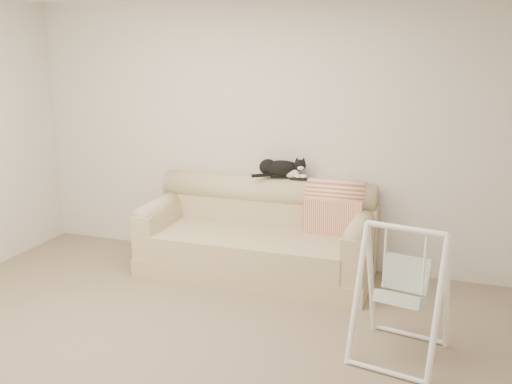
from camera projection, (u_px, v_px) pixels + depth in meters
ground_plane at (179, 350)px, 4.15m from camera, size 5.00×5.00×0.00m
room_shell at (172, 143)px, 3.77m from camera, size 5.04×4.04×2.60m
sofa at (258, 237)px, 5.52m from camera, size 2.20×0.93×0.90m
remote_a at (280, 177)px, 5.57m from camera, size 0.19×0.08×0.03m
remote_b at (298, 179)px, 5.50m from camera, size 0.17×0.05×0.02m
tuxedo_cat at (281, 168)px, 5.53m from camera, size 0.53×0.30×0.21m
throw_blanket at (336, 201)px, 5.42m from camera, size 0.55×0.38×0.58m
baby_swing at (402, 292)px, 3.98m from camera, size 0.70×0.73×0.98m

